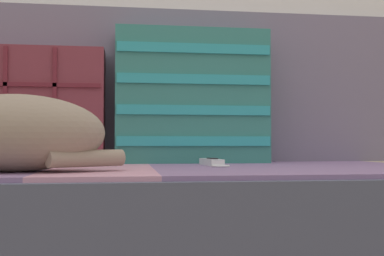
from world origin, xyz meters
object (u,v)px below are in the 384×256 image
at_px(couch, 151,245).
at_px(game_remote_far, 212,162).
at_px(sleeping_cat, 5,135).
at_px(throw_pillow_striped, 192,97).
at_px(throw_pillow_quilted, 34,106).

relative_size(couch, game_remote_far, 10.83).
height_order(sleeping_cat, game_remote_far, sleeping_cat).
distance_m(couch, game_remote_far, 0.28).
xyz_separation_m(throw_pillow_striped, sleeping_cat, (-0.46, -0.44, -0.13)).
height_order(throw_pillow_striped, sleeping_cat, throw_pillow_striped).
xyz_separation_m(couch, throw_pillow_quilted, (-0.34, 0.22, 0.38)).
bearing_deg(sleeping_cat, couch, 35.04).
distance_m(throw_pillow_striped, game_remote_far, 0.28).
height_order(throw_pillow_quilted, sleeping_cat, throw_pillow_quilted).
relative_size(couch, throw_pillow_striped, 4.40).
xyz_separation_m(throw_pillow_striped, game_remote_far, (0.03, -0.19, -0.20)).
relative_size(couch, throw_pillow_quilted, 5.03).
relative_size(throw_pillow_quilted, game_remote_far, 2.15).
bearing_deg(throw_pillow_quilted, couch, -32.45).
distance_m(throw_pillow_quilted, game_remote_far, 0.57).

